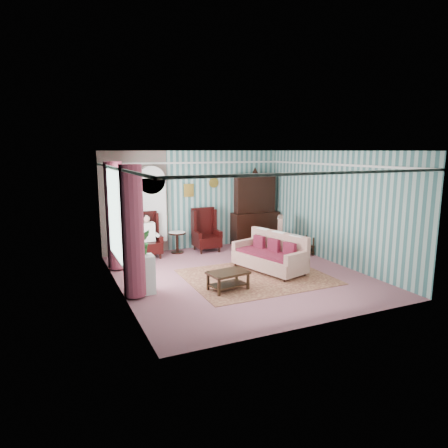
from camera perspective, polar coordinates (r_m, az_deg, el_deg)
name	(u,v)px	position (r m, az deg, el deg)	size (l,w,h in m)	color
floor	(239,275)	(9.53, 2.19, -7.28)	(6.00, 6.00, 0.00)	#90545E
room_shell	(212,191)	(9.03, -1.74, 4.75)	(5.53, 6.02, 2.91)	#356260
bookcase	(152,215)	(11.44, -10.25, 1.32)	(0.80, 0.28, 2.24)	white
dresser_hutch	(255,207)	(12.49, 4.50, 2.50)	(1.50, 0.56, 2.36)	black
wingback_left	(147,235)	(11.09, -10.93, -1.58)	(0.76, 0.80, 1.25)	black
wingback_right	(207,230)	(11.61, -2.50, -0.87)	(0.76, 0.80, 1.25)	black
seated_woman	(147,236)	(11.10, -10.92, -1.76)	(0.44, 0.40, 1.18)	white
round_side_table	(177,243)	(11.54, -6.69, -2.65)	(0.50, 0.50, 0.60)	black
nest_table	(304,246)	(11.44, 11.33, -3.05)	(0.45, 0.38, 0.54)	black
plant_stand	(141,275)	(8.38, -11.83, -7.15)	(0.55, 0.35, 0.80)	silver
rug	(256,277)	(9.41, 4.66, -7.51)	(3.20, 2.60, 0.01)	#47171F
sofa	(269,252)	(9.78, 6.45, -4.03)	(1.88, 1.02, 0.94)	beige
floral_armchair	(268,237)	(11.46, 6.36, -1.81)	(0.88, 0.88, 0.96)	beige
coffee_table	(228,281)	(8.48, 0.58, -8.12)	(0.82, 0.54, 0.40)	black
potted_plant_a	(136,249)	(8.07, -12.53, -3.49)	(0.35, 0.30, 0.39)	#1F4A17
potted_plant_b	(144,242)	(8.36, -11.39, -2.52)	(0.28, 0.23, 0.51)	#1F5119
potted_plant_c	(136,246)	(8.30, -12.51, -3.11)	(0.22, 0.22, 0.39)	#285019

